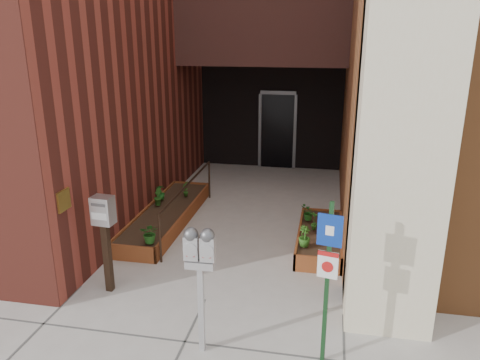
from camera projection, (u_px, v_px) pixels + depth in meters
The scene contains 14 objects.
ground at pixel (205, 300), 6.91m from camera, with size 80.00×80.00×0.00m, color #9E9991.
planter_left at pixel (167, 216), 9.68m from camera, with size 0.90×3.60×0.30m.
planter_right at pixel (320, 238), 8.64m from camera, with size 0.80×2.20×0.30m.
handrail at pixel (188, 190), 9.35m from camera, with size 0.04×3.34×0.90m.
parking_meter at pixel (200, 257), 5.45m from camera, with size 0.37×0.17×1.65m.
sign_post at pixel (328, 268), 5.24m from camera, with size 0.28×0.09×2.05m.
payment_dropbox at pixel (104, 224), 6.84m from camera, with size 0.32×0.25×1.52m.
shrub_left_a at pixel (150, 233), 8.02m from camera, with size 0.33×0.33×0.36m, color #1E5317.
shrub_left_b at pixel (158, 197), 9.78m from camera, with size 0.20×0.20×0.36m, color #225618.
shrub_left_c at pixel (160, 192), 10.09m from camera, with size 0.18×0.18×0.33m, color #1C631E.
shrub_left_d at pixel (186, 189), 10.30m from camera, with size 0.18×0.18×0.34m, color #27601B.
shrub_right_a at pixel (304, 236), 7.90m from camera, with size 0.20×0.20×0.36m, color #2B5F1B.
shrub_right_b at pixel (315, 220), 8.55m from camera, with size 0.19×0.19×0.36m, color #28621C.
shrub_right_c at pixel (308, 213), 8.99m from camera, with size 0.27×0.27×0.30m, color #1B5117.
Camera 1 is at (1.66, -5.83, 3.80)m, focal length 35.00 mm.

